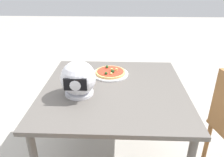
{
  "coord_description": "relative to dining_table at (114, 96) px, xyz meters",
  "views": [
    {
      "loc": [
        -0.04,
        1.49,
        1.51
      ],
      "look_at": [
        0.02,
        -0.12,
        0.74
      ],
      "focal_mm": 35.41,
      "sensor_mm": 36.0,
      "label": 1
    }
  ],
  "objects": [
    {
      "name": "dining_table",
      "position": [
        0.0,
        0.0,
        0.0
      ],
      "size": [
        1.08,
        1.09,
        0.72
      ],
      "color": "#5B5651",
      "rests_on": "ground"
    },
    {
      "name": "motorcycle_helmet",
      "position": [
        0.25,
        0.1,
        0.19
      ],
      "size": [
        0.25,
        0.25,
        0.25
      ],
      "color": "silver",
      "rests_on": "dining_table"
    },
    {
      "name": "pizza",
      "position": [
        0.04,
        -0.24,
        0.1
      ],
      "size": [
        0.26,
        0.26,
        0.05
      ],
      "color": "tan",
      "rests_on": "pizza_plate"
    },
    {
      "name": "pizza_plate",
      "position": [
        0.04,
        -0.24,
        0.08
      ],
      "size": [
        0.31,
        0.31,
        0.01
      ],
      "primitive_type": "cylinder",
      "color": "white",
      "rests_on": "dining_table"
    }
  ]
}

